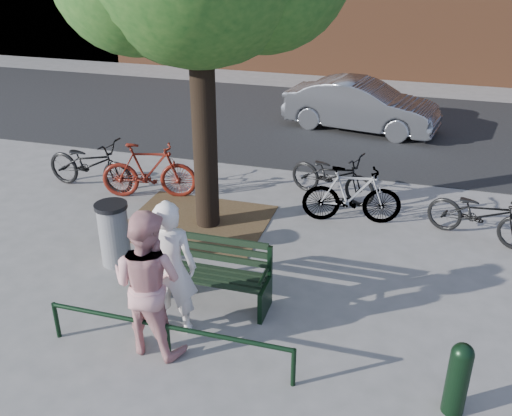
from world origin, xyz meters
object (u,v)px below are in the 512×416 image
(bicycle_c, at_px, (333,175))
(parked_car, at_px, (361,105))
(bollard, at_px, (458,376))
(park_bench, at_px, (207,270))
(litter_bin, at_px, (114,234))
(person_left, at_px, (170,268))
(person_right, at_px, (148,283))

(bicycle_c, distance_m, parked_car, 4.35)
(bollard, bearing_deg, park_bench, 159.92)
(bollard, bearing_deg, litter_bin, 160.88)
(bollard, xyz_separation_m, parked_car, (-2.15, 9.33, 0.17))
(park_bench, xyz_separation_m, litter_bin, (-1.68, 0.52, 0.03))
(park_bench, xyz_separation_m, parked_car, (1.05, 8.16, 0.15))
(person_left, xyz_separation_m, litter_bin, (-1.50, 1.25, -0.40))
(person_left, xyz_separation_m, parked_car, (1.23, 8.89, -0.27))
(litter_bin, bearing_deg, bicycle_c, 50.22)
(person_left, distance_m, bicycle_c, 4.73)
(litter_bin, bearing_deg, parked_car, 70.36)
(bollard, xyz_separation_m, bicycle_c, (-2.14, 4.98, -0.01))
(park_bench, xyz_separation_m, person_left, (-0.18, -0.73, 0.42))
(person_left, xyz_separation_m, bicycle_c, (1.24, 4.54, -0.44))
(person_right, relative_size, litter_bin, 1.85)
(park_bench, height_order, person_right, person_right)
(park_bench, relative_size, bollard, 1.99)
(person_right, distance_m, bicycle_c, 5.13)
(person_left, distance_m, parked_car, 8.98)
(park_bench, height_order, bicycle_c, park_bench)
(person_left, relative_size, person_right, 0.98)
(park_bench, relative_size, person_right, 0.95)
(park_bench, bearing_deg, parked_car, 82.67)
(person_left, xyz_separation_m, bollard, (3.38, -0.44, -0.43))
(person_left, height_order, bicycle_c, person_left)
(park_bench, height_order, bollard, park_bench)
(park_bench, relative_size, person_left, 0.96)
(park_bench, distance_m, bollard, 3.41)
(bollard, bearing_deg, parked_car, 102.98)
(person_left, height_order, litter_bin, person_left)
(person_right, xyz_separation_m, litter_bin, (-1.40, 1.63, -0.41))
(person_right, height_order, bicycle_c, person_right)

